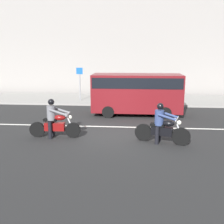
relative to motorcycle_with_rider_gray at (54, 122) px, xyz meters
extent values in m
plane|color=black|center=(2.42, 0.84, -0.65)|extent=(80.00, 80.00, 0.00)
cube|color=gray|center=(2.42, 8.84, -0.58)|extent=(40.00, 4.40, 0.14)
cube|color=gray|center=(2.42, 12.24, 6.44)|extent=(40.00, 1.40, 14.17)
cube|color=silver|center=(2.69, 1.74, -0.64)|extent=(18.00, 0.14, 0.01)
cylinder|color=black|center=(0.75, 0.02, -0.34)|extent=(0.62, 0.14, 0.62)
cylinder|color=black|center=(-0.72, -0.02, -0.34)|extent=(0.62, 0.14, 0.62)
cylinder|color=silver|center=(0.63, 0.02, 0.00)|extent=(0.34, 0.07, 0.73)
cube|color=maroon|center=(0.01, 0.00, -0.20)|extent=(0.82, 0.30, 0.32)
ellipsoid|color=maroon|center=(0.23, 0.00, 0.18)|extent=(0.49, 0.25, 0.22)
cube|color=black|center=(-0.17, -0.01, 0.08)|extent=(0.53, 0.25, 0.10)
cylinder|color=silver|center=(0.57, 0.01, 0.33)|extent=(0.06, 0.70, 0.04)
sphere|color=silver|center=(0.65, 0.02, 0.19)|extent=(0.17, 0.17, 0.17)
cylinder|color=silver|center=(-0.29, 0.15, -0.32)|extent=(0.70, 0.09, 0.07)
cylinder|color=black|center=(-0.12, -0.20, -0.29)|extent=(0.15, 0.15, 0.71)
cylinder|color=black|center=(-0.13, 0.19, -0.29)|extent=(0.15, 0.15, 0.71)
cylinder|color=slate|center=(-0.11, 0.00, 0.37)|extent=(0.35, 0.35, 0.58)
cylinder|color=slate|center=(0.24, -0.22, 0.44)|extent=(0.70, 0.11, 0.30)
cylinder|color=slate|center=(0.23, 0.22, 0.44)|extent=(0.70, 0.11, 0.30)
sphere|color=tan|center=(-0.09, 0.00, 0.78)|extent=(0.20, 0.20, 0.20)
sphere|color=black|center=(-0.09, 0.00, 0.81)|extent=(0.25, 0.25, 0.25)
cylinder|color=black|center=(4.95, -0.56, -0.31)|extent=(0.68, 0.31, 0.67)
cylinder|color=black|center=(3.58, -0.14, -0.31)|extent=(0.68, 0.31, 0.67)
cylinder|color=silver|center=(4.84, -0.53, 0.02)|extent=(0.34, 0.15, 0.73)
cube|color=black|center=(4.27, -0.35, -0.17)|extent=(0.84, 0.50, 0.32)
ellipsoid|color=black|center=(4.48, -0.41, 0.15)|extent=(0.53, 0.37, 0.22)
cube|color=black|center=(4.10, -0.30, 0.05)|extent=(0.57, 0.38, 0.10)
cylinder|color=silver|center=(4.78, -0.51, 0.35)|extent=(0.24, 0.68, 0.04)
sphere|color=silver|center=(4.86, -0.53, 0.21)|extent=(0.17, 0.17, 0.17)
cylinder|color=silver|center=(4.03, -0.11, -0.29)|extent=(0.69, 0.27, 0.07)
cylinder|color=black|center=(4.08, -0.50, -0.31)|extent=(0.19, 0.19, 0.67)
cylinder|color=black|center=(4.19, -0.12, -0.31)|extent=(0.19, 0.19, 0.67)
cylinder|color=navy|center=(4.15, -0.32, 0.33)|extent=(0.42, 0.42, 0.58)
cylinder|color=navy|center=(4.40, -0.62, 0.43)|extent=(0.67, 0.28, 0.24)
cylinder|color=navy|center=(4.53, -0.20, 0.43)|extent=(0.67, 0.28, 0.24)
sphere|color=tan|center=(4.17, -0.32, 0.74)|extent=(0.20, 0.20, 0.20)
sphere|color=black|center=(4.17, -0.32, 0.77)|extent=(0.25, 0.25, 0.25)
cube|color=maroon|center=(3.34, 4.36, 0.60)|extent=(4.83, 1.90, 2.01)
cube|color=black|center=(3.34, 4.36, 1.20)|extent=(4.68, 1.93, 0.56)
cylinder|color=black|center=(4.83, 4.36, -0.33)|extent=(0.64, 1.96, 0.64)
cylinder|color=black|center=(1.84, 4.36, -0.33)|extent=(0.64, 1.96, 0.64)
cylinder|color=gray|center=(-0.57, 7.97, 0.64)|extent=(0.08, 0.08, 2.29)
cube|color=#1959B2|center=(-0.57, 7.94, 1.53)|extent=(0.44, 0.03, 0.44)
cylinder|color=black|center=(0.99, 9.02, -0.06)|extent=(0.14, 0.14, 0.89)
cylinder|color=black|center=(1.19, 9.02, -0.06)|extent=(0.14, 0.14, 0.89)
cylinder|color=#234256|center=(1.09, 9.02, 0.69)|extent=(0.34, 0.34, 0.60)
sphere|color=tan|center=(1.09, 9.02, 1.09)|extent=(0.21, 0.21, 0.21)
camera|label=1|loc=(3.18, -10.00, 2.68)|focal=42.06mm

